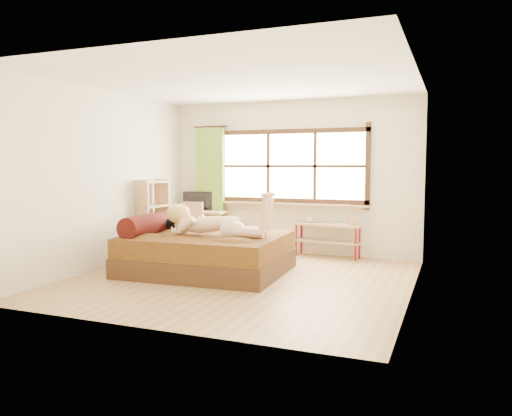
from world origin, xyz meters
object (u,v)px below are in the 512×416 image
at_px(pipe_shelf, 328,233).
at_px(chair, 190,225).
at_px(woman, 215,212).
at_px(desk, 196,216).
at_px(bookshelf, 152,218).
at_px(kitten, 168,223).
at_px(bed, 204,252).

bearing_deg(pipe_shelf, chair, -162.87).
bearing_deg(woman, chair, 127.48).
xyz_separation_m(desk, pipe_shelf, (2.49, 0.12, -0.21)).
bearing_deg(pipe_shelf, bookshelf, -152.93).
xyz_separation_m(chair, pipe_shelf, (2.40, 0.49, -0.08)).
height_order(desk, bookshelf, bookshelf).
relative_size(pipe_shelf, bookshelf, 0.89).
distance_m(woman, bookshelf, 1.78).
bearing_deg(bookshelf, kitten, -35.01).
relative_size(woman, pipe_shelf, 1.33).
bearing_deg(chair, kitten, -82.69).
xyz_separation_m(bed, chair, (-0.98, 1.35, 0.20)).
distance_m(chair, pipe_shelf, 2.45).
height_order(bed, pipe_shelf, bed).
xyz_separation_m(woman, pipe_shelf, (1.21, 1.89, -0.47)).
distance_m(kitten, chair, 1.30).
xyz_separation_m(kitten, chair, (-0.31, 1.25, -0.19)).
height_order(woman, pipe_shelf, woman).
bearing_deg(bed, chair, 123.15).
bearing_deg(bookshelf, pipe_shelf, 28.28).
bearing_deg(desk, chair, -83.02).
relative_size(chair, pipe_shelf, 0.77).
distance_m(desk, chair, 0.40).
height_order(chair, pipe_shelf, chair).
xyz_separation_m(kitten, bookshelf, (-0.71, 0.64, -0.02)).
bearing_deg(kitten, desk, 101.28).
relative_size(bed, woman, 1.48).
xyz_separation_m(bed, pipe_shelf, (1.42, 1.84, 0.12)).
xyz_separation_m(pipe_shelf, bookshelf, (-2.80, -1.10, 0.25)).
xyz_separation_m(bed, desk, (-1.07, 1.72, 0.33)).
bearing_deg(bookshelf, chair, 63.72).
bearing_deg(desk, kitten, -82.77).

